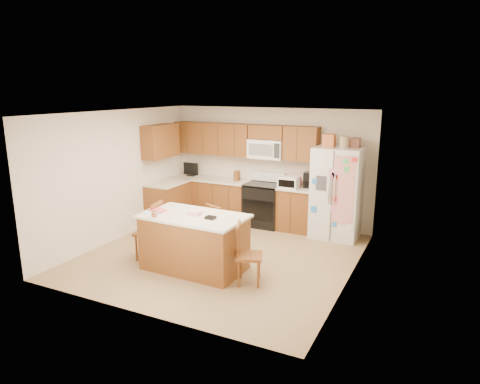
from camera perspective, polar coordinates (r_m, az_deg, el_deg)
The scene contains 9 objects.
ground at distance 7.70m, azimuth -2.53°, elevation -8.42°, with size 4.50×4.50×0.00m, color #8F6B4D.
room_shell at distance 7.28m, azimuth -2.65°, elevation 2.14°, with size 4.60×4.60×2.52m.
cabinetry at distance 9.39m, azimuth -2.65°, elevation 1.48°, with size 3.36×1.56×2.15m.
stove at distance 9.21m, azimuth 3.19°, elevation -1.60°, with size 0.76×0.65×1.13m.
refrigerator at distance 8.57m, azimuth 12.78°, elevation 0.01°, with size 0.90×0.79×2.04m.
island at distance 7.03m, azimuth -6.11°, elevation -6.63°, with size 1.70×1.02×1.01m.
windsor_chair_left at distance 7.58m, azimuth -11.91°, elevation -5.23°, with size 0.49×0.51×1.01m.
windsor_chair_back at distance 7.57m, azimuth -2.74°, elevation -5.23°, with size 0.51×0.50×0.94m.
windsor_chair_right at distance 6.50m, azimuth 1.01°, elevation -8.44°, with size 0.51×0.52×0.94m.
Camera 1 is at (3.43, -6.26, 2.89)m, focal length 32.00 mm.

